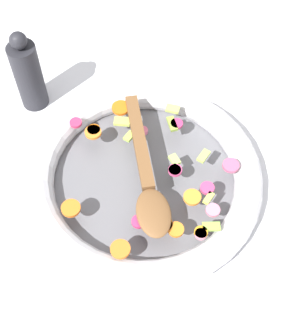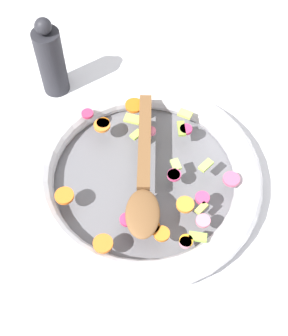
% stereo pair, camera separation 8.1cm
% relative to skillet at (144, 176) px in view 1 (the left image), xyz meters
% --- Properties ---
extents(ground_plane, '(4.00, 4.00, 0.00)m').
position_rel_skillet_xyz_m(ground_plane, '(0.00, 0.00, -0.02)').
color(ground_plane, silver).
extents(skillet, '(0.42, 0.42, 0.05)m').
position_rel_skillet_xyz_m(skillet, '(0.00, 0.00, 0.00)').
color(skillet, slate).
rests_on(skillet, ground_plane).
extents(chopped_vegetables, '(0.34, 0.30, 0.01)m').
position_rel_skillet_xyz_m(chopped_vegetables, '(0.02, 0.00, 0.03)').
color(chopped_vegetables, orange).
rests_on(chopped_vegetables, skillet).
extents(wooden_spoon, '(0.27, 0.19, 0.01)m').
position_rel_skillet_xyz_m(wooden_spoon, '(0.02, -0.01, 0.04)').
color(wooden_spoon, brown).
rests_on(wooden_spoon, chopped_vegetables).
extents(pepper_mill, '(0.05, 0.05, 0.18)m').
position_rel_skillet_xyz_m(pepper_mill, '(-0.29, -0.04, 0.06)').
color(pepper_mill, '#232328').
rests_on(pepper_mill, ground_plane).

